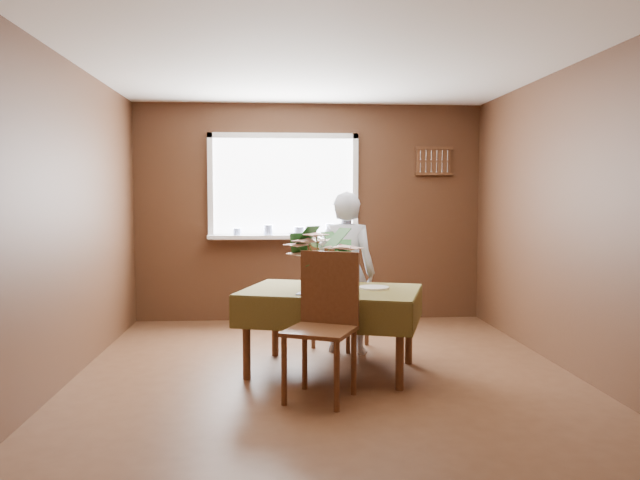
{
  "coord_description": "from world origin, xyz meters",
  "views": [
    {
      "loc": [
        -0.4,
        -4.97,
        1.44
      ],
      "look_at": [
        0.0,
        0.55,
        1.05
      ],
      "focal_mm": 35.0,
      "sensor_mm": 36.0,
      "label": 1
    }
  ],
  "objects": [
    {
      "name": "flower_bouquet",
      "position": [
        -0.04,
        -0.17,
        0.99
      ],
      "size": [
        0.55,
        0.55,
        0.47
      ],
      "rotation": [
        0.0,
        0.0,
        0.33
      ],
      "color": "white",
      "rests_on": "dining_table"
    },
    {
      "name": "wall_right",
      "position": [
        2.0,
        0.0,
        1.25
      ],
      "size": [
        0.0,
        4.5,
        4.5
      ],
      "primitive_type": "plane",
      "rotation": [
        1.57,
        0.0,
        -1.57
      ],
      "color": "brown",
      "rests_on": "floor"
    },
    {
      "name": "table_knife",
      "position": [
        0.18,
        -0.2,
        0.69
      ],
      "size": [
        0.12,
        0.2,
        0.0
      ],
      "primitive_type": "cube",
      "rotation": [
        0.0,
        0.0,
        -0.5
      ],
      "color": "silver",
      "rests_on": "dining_table"
    },
    {
      "name": "window_assembly",
      "position": [
        -0.29,
        2.2,
        1.36
      ],
      "size": [
        1.72,
        0.2,
        1.22
      ],
      "color": "white",
      "rests_on": "wall_back"
    },
    {
      "name": "side_plate",
      "position": [
        0.41,
        0.07,
        0.69
      ],
      "size": [
        0.26,
        0.26,
        0.01
      ],
      "primitive_type": "cylinder",
      "rotation": [
        0.0,
        0.0,
        0.04
      ],
      "color": "white",
      "rests_on": "dining_table"
    },
    {
      "name": "seated_woman",
      "position": [
        0.25,
        0.68,
        0.74
      ],
      "size": [
        0.63,
        0.52,
        1.48
      ],
      "primitive_type": "imported",
      "rotation": [
        0.0,
        0.0,
        2.79
      ],
      "color": "white",
      "rests_on": "floor"
    },
    {
      "name": "ceiling",
      "position": [
        0.0,
        0.0,
        2.5
      ],
      "size": [
        4.5,
        4.5,
        0.0
      ],
      "primitive_type": "plane",
      "rotation": [
        3.14,
        0.0,
        0.0
      ],
      "color": "white",
      "rests_on": "wall_back"
    },
    {
      "name": "wall_back",
      "position": [
        0.0,
        2.25,
        1.25
      ],
      "size": [
        4.0,
        0.0,
        4.0
      ],
      "primitive_type": "plane",
      "rotation": [
        1.57,
        0.0,
        0.0
      ],
      "color": "brown",
      "rests_on": "floor"
    },
    {
      "name": "chair_far",
      "position": [
        0.17,
        0.82,
        0.55
      ],
      "size": [
        0.61,
        0.61,
        1.02
      ],
      "rotation": [
        0.0,
        0.0,
        2.52
      ],
      "color": "#54301B",
      "rests_on": "floor"
    },
    {
      "name": "dining_table",
      "position": [
        0.06,
        0.06,
        0.6
      ],
      "size": [
        1.63,
        1.33,
        0.69
      ],
      "rotation": [
        0.0,
        0.0,
        -0.3
      ],
      "color": "#54301B",
      "rests_on": "floor"
    },
    {
      "name": "wall_front",
      "position": [
        0.0,
        -2.25,
        1.25
      ],
      "size": [
        4.0,
        0.0,
        4.0
      ],
      "primitive_type": "plane",
      "rotation": [
        -1.57,
        0.0,
        0.0
      ],
      "color": "brown",
      "rests_on": "floor"
    },
    {
      "name": "wall_left",
      "position": [
        -2.0,
        0.0,
        1.25
      ],
      "size": [
        0.0,
        4.5,
        4.5
      ],
      "primitive_type": "plane",
      "rotation": [
        1.57,
        0.0,
        1.57
      ],
      "color": "brown",
      "rests_on": "floor"
    },
    {
      "name": "floor",
      "position": [
        0.0,
        0.0,
        0.0
      ],
      "size": [
        4.5,
        4.5,
        0.0
      ],
      "primitive_type": "plane",
      "color": "#472918",
      "rests_on": "ground"
    },
    {
      "name": "chair_near",
      "position": [
        -0.05,
        -0.57,
        0.56
      ],
      "size": [
        0.59,
        0.59,
        1.04
      ],
      "rotation": [
        0.0,
        0.0,
        -0.43
      ],
      "color": "#54301B",
      "rests_on": "floor"
    },
    {
      "name": "spoon_rack",
      "position": [
        1.45,
        2.22,
        1.85
      ],
      "size": [
        0.44,
        0.05,
        0.33
      ],
      "color": "#54301B",
      "rests_on": "wall_back"
    }
  ]
}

